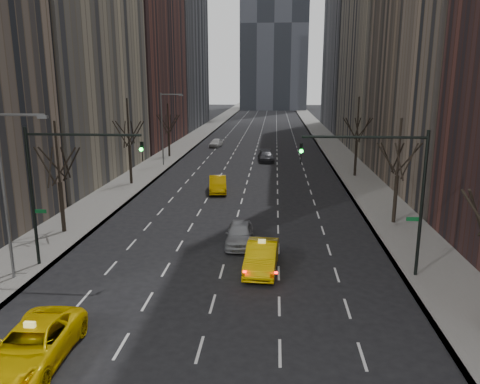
# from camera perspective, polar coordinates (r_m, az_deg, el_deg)

# --- Properties ---
(sidewalk_left) EXTENTS (4.50, 320.00, 0.15)m
(sidewalk_left) POSITION_cam_1_polar(r_m,az_deg,el_deg) (84.81, -6.08, 6.24)
(sidewalk_left) COLOR slate
(sidewalk_left) RESTS_ON ground
(sidewalk_right) EXTENTS (4.50, 320.00, 0.15)m
(sidewalk_right) POSITION_cam_1_polar(r_m,az_deg,el_deg) (83.97, 10.70, 6.01)
(sidewalk_right) COLOR slate
(sidewalk_right) RESTS_ON ground
(bld_left_far) EXTENTS (14.00, 28.00, 44.00)m
(bld_left_far) POSITION_cam_1_polar(r_m,az_deg,el_deg) (83.25, -13.73, 20.95)
(bld_left_far) COLOR brown
(bld_left_far) RESTS_ON ground
(tree_lw_b) EXTENTS (3.36, 3.50, 7.82)m
(tree_lw_b) POSITION_cam_1_polar(r_m,az_deg,el_deg) (34.89, -21.11, 1.11)
(tree_lw_b) COLOR black
(tree_lw_b) RESTS_ON ground
(tree_lw_c) EXTENTS (3.36, 3.50, 8.74)m
(tree_lw_c) POSITION_cam_1_polar(r_m,az_deg,el_deg) (49.53, -13.33, 5.45)
(tree_lw_c) COLOR black
(tree_lw_c) RESTS_ON ground
(tree_lw_d) EXTENTS (3.36, 3.50, 7.36)m
(tree_lw_d) POSITION_cam_1_polar(r_m,az_deg,el_deg) (66.84, -8.70, 7.24)
(tree_lw_d) COLOR black
(tree_lw_d) RESTS_ON ground
(tree_rw_b) EXTENTS (3.36, 3.50, 7.82)m
(tree_rw_b) POSITION_cam_1_polar(r_m,az_deg,el_deg) (36.61, 18.60, 1.86)
(tree_rw_b) COLOR black
(tree_rw_b) RESTS_ON ground
(tree_rw_c) EXTENTS (3.36, 3.50, 8.74)m
(tree_rw_c) POSITION_cam_1_polar(r_m,az_deg,el_deg) (53.96, 14.03, 6.04)
(tree_rw_c) COLOR black
(tree_rw_c) RESTS_ON ground
(traffic_mast_left) EXTENTS (6.69, 0.39, 8.00)m
(traffic_mast_left) POSITION_cam_1_polar(r_m,az_deg,el_deg) (28.01, -21.21, 1.95)
(traffic_mast_left) COLOR black
(traffic_mast_left) RESTS_ON ground
(traffic_mast_right) EXTENTS (6.69, 0.39, 8.00)m
(traffic_mast_right) POSITION_cam_1_polar(r_m,az_deg,el_deg) (26.05, 17.98, 1.40)
(traffic_mast_right) COLOR black
(traffic_mast_right) RESTS_ON ground
(streetlight_near) EXTENTS (2.83, 0.22, 9.00)m
(streetlight_near) POSITION_cam_1_polar(r_m,az_deg,el_deg) (27.07, -26.33, 1.37)
(streetlight_near) COLOR slate
(streetlight_near) RESTS_ON ground
(streetlight_far) EXTENTS (2.83, 0.22, 9.00)m
(streetlight_far) POSITION_cam_1_polar(r_m,az_deg,el_deg) (59.60, -9.17, 8.47)
(streetlight_far) COLOR slate
(streetlight_far) RESTS_ON ground
(taxi_suv) EXTENTS (2.67, 5.59, 1.54)m
(taxi_suv) POSITION_cam_1_polar(r_m,az_deg,el_deg) (20.41, -24.01, -16.71)
(taxi_suv) COLOR yellow
(taxi_suv) RESTS_ON ground
(taxi_sedan) EXTENTS (2.00, 5.02, 1.63)m
(taxi_sedan) POSITION_cam_1_polar(r_m,az_deg,el_deg) (27.03, 2.66, -7.86)
(taxi_sedan) COLOR #E0B204
(taxi_sedan) RESTS_ON ground
(silver_sedan_ahead) EXTENTS (1.90, 4.47, 1.51)m
(silver_sedan_ahead) POSITION_cam_1_polar(r_m,az_deg,el_deg) (31.01, -0.04, -5.12)
(silver_sedan_ahead) COLOR gray
(silver_sedan_ahead) RESTS_ON ground
(far_taxi) EXTENTS (2.22, 4.84, 1.54)m
(far_taxi) POSITION_cam_1_polar(r_m,az_deg,el_deg) (45.61, -2.73, 0.95)
(far_taxi) COLOR #DA9F04
(far_taxi) RESTS_ON ground
(far_suv_grey) EXTENTS (2.44, 5.01, 1.40)m
(far_suv_grey) POSITION_cam_1_polar(r_m,az_deg,el_deg) (63.09, 3.18, 4.38)
(far_suv_grey) COLOR #323238
(far_suv_grey) RESTS_ON ground
(far_car_white) EXTENTS (2.11, 4.18, 1.36)m
(far_car_white) POSITION_cam_1_polar(r_m,az_deg,el_deg) (76.98, -2.94, 6.02)
(far_car_white) COLOR silver
(far_car_white) RESTS_ON ground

